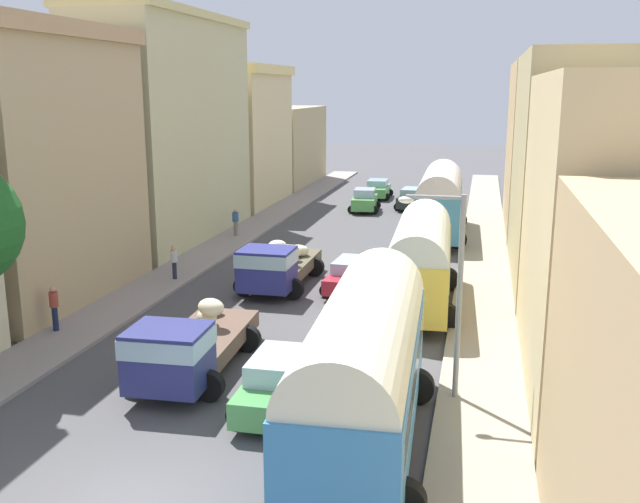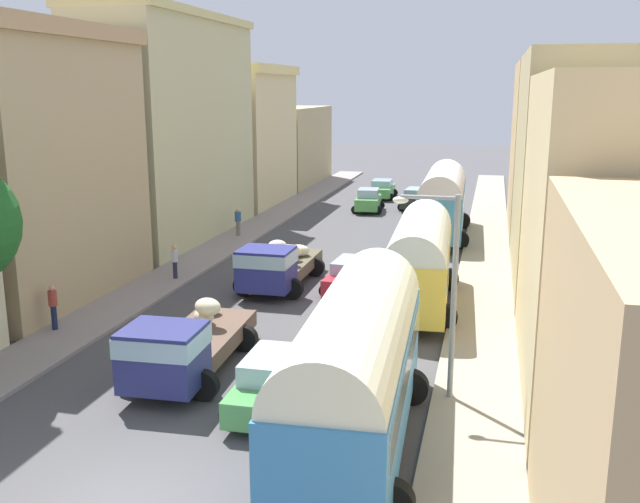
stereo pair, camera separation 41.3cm
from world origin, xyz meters
name	(u,v)px [view 2 (the right image)]	position (x,y,z in m)	size (l,w,h in m)	color
ground_plane	(357,245)	(0.00, 27.00, 0.00)	(154.00, 154.00, 0.00)	#49484A
sidewalk_left	(238,238)	(-7.25, 27.00, 0.07)	(2.50, 70.00, 0.14)	gray
sidewalk_right	(486,250)	(7.25, 27.00, 0.07)	(2.50, 70.00, 0.14)	gray
building_left_1	(28,165)	(-11.33, 13.48, 5.70)	(6.23, 10.06, 11.33)	tan
building_left_2	(171,128)	(-10.97, 26.42, 6.50)	(5.43, 14.49, 12.96)	#BDB688
building_left_3	(241,135)	(-11.49, 39.61, 5.27)	(6.58, 10.22, 10.47)	beige
building_left_4	(294,146)	(-10.66, 51.45, 3.55)	(4.31, 12.68, 7.10)	tan
building_right_1	(613,237)	(10.83, 9.33, 4.60)	(4.66, 11.21, 9.20)	#D6BC88
building_right_2	(584,170)	(11.37, 21.71, 5.17)	(5.75, 12.08, 10.33)	tan
building_right_3	(548,148)	(10.66, 34.42, 5.17)	(4.33, 11.53, 10.33)	tan
parked_bus_0	(355,364)	(4.38, 3.70, 2.27)	(3.63, 9.56, 4.13)	#357CB9
parked_bus_1	(420,257)	(4.68, 15.93, 2.12)	(3.44, 8.89, 3.84)	yellow
parked_bus_2	(443,199)	(4.56, 30.38, 2.35)	(3.49, 9.94, 4.25)	teal
cargo_truck_0	(183,344)	(-1.54, 6.69, 1.16)	(3.26, 6.77, 2.20)	navy
cargo_truck_1	(277,264)	(-1.72, 16.98, 1.18)	(3.12, 6.58, 2.20)	navy
car_0	(368,200)	(-1.32, 38.31, 0.83)	(2.38, 3.72, 1.67)	#519D48
car_1	(382,189)	(-1.34, 44.90, 0.77)	(2.37, 4.11, 1.52)	#4D9A4C
car_2	(273,382)	(1.72, 5.48, 0.79)	(2.26, 4.22, 1.59)	#489049
car_3	(354,275)	(1.64, 17.61, 0.73)	(2.55, 4.24, 1.44)	#B32330
car_4	(415,198)	(1.88, 40.36, 0.78)	(2.31, 4.41, 1.53)	#222B25
pedestrian_0	(53,305)	(-7.96, 9.57, 1.05)	(0.45, 0.45, 1.82)	#182243
pedestrian_1	(175,260)	(-6.76, 17.28, 1.01)	(0.44, 0.44, 1.73)	#28273C
pedestrian_2	(238,221)	(-7.33, 27.32, 1.02)	(0.53, 0.53, 1.79)	slate
streetlamp_near	(445,279)	(6.23, 7.10, 3.63)	(1.85, 0.28, 5.99)	gray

